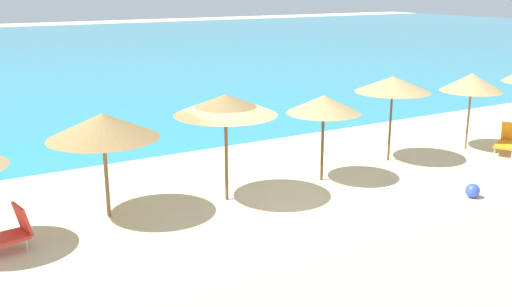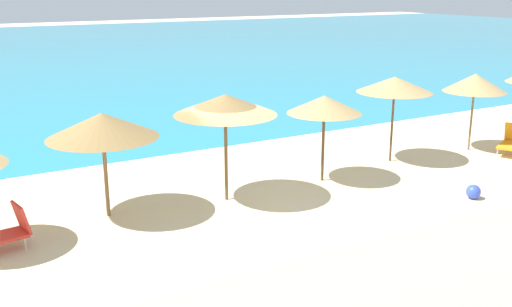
# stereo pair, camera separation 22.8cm
# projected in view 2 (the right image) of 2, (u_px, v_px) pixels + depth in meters

# --- Properties ---
(ground_plane) EXTENTS (160.00, 160.00, 0.00)m
(ground_plane) POSITION_uv_depth(u_px,v_px,m) (245.00, 202.00, 15.59)
(ground_plane) COLOR beige
(sea_water) EXTENTS (160.00, 67.57, 0.01)m
(sea_water) POSITION_uv_depth(u_px,v_px,m) (11.00, 54.00, 48.07)
(sea_water) COLOR teal
(sea_water) RESTS_ON ground_plane
(beach_umbrella_4) EXTENTS (2.66, 2.66, 2.58)m
(beach_umbrella_4) POSITION_uv_depth(u_px,v_px,m) (102.00, 126.00, 14.07)
(beach_umbrella_4) COLOR brown
(beach_umbrella_4) RESTS_ON ground_plane
(beach_umbrella_5) EXTENTS (2.65, 2.65, 2.82)m
(beach_umbrella_5) POSITION_uv_depth(u_px,v_px,m) (225.00, 105.00, 15.10)
(beach_umbrella_5) COLOR brown
(beach_umbrella_5) RESTS_ON ground_plane
(beach_umbrella_6) EXTENTS (2.11, 2.11, 2.49)m
(beach_umbrella_6) POSITION_uv_depth(u_px,v_px,m) (324.00, 105.00, 16.72)
(beach_umbrella_6) COLOR brown
(beach_umbrella_6) RESTS_ON ground_plane
(beach_umbrella_7) EXTENTS (2.36, 2.36, 2.72)m
(beach_umbrella_7) POSITION_uv_depth(u_px,v_px,m) (395.00, 85.00, 18.56)
(beach_umbrella_7) COLOR brown
(beach_umbrella_7) RESTS_ON ground_plane
(beach_umbrella_8) EXTENTS (2.08, 2.08, 2.62)m
(beach_umbrella_8) POSITION_uv_depth(u_px,v_px,m) (475.00, 83.00, 19.92)
(beach_umbrella_8) COLOR brown
(beach_umbrella_8) RESTS_ON ground_plane
(lounge_chair_0) EXTENTS (1.42, 1.13, 0.99)m
(lounge_chair_0) POSITION_uv_depth(u_px,v_px,m) (512.00, 141.00, 19.91)
(lounge_chair_0) COLOR orange
(lounge_chair_0) RESTS_ON ground_plane
(lounge_chair_2) EXTENTS (1.48, 0.87, 0.97)m
(lounge_chair_2) POSITION_uv_depth(u_px,v_px,m) (2.00, 233.00, 12.65)
(lounge_chair_2) COLOR red
(lounge_chair_2) RESTS_ON ground_plane
(beach_ball) EXTENTS (0.39, 0.39, 0.39)m
(beach_ball) POSITION_uv_depth(u_px,v_px,m) (473.00, 192.00, 15.80)
(beach_ball) COLOR blue
(beach_ball) RESTS_ON ground_plane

